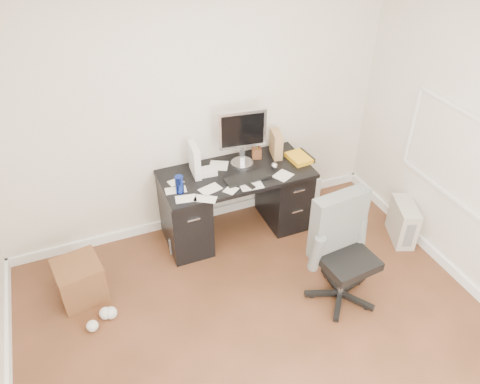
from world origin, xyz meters
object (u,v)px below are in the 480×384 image
(lcd_monitor, at_px, (242,138))
(office_chair, at_px, (347,254))
(desk, at_px, (236,201))
(wicker_basket, at_px, (80,280))
(keyboard, at_px, (248,178))
(pc_tower, at_px, (403,222))

(lcd_monitor, distance_m, office_chair, 1.50)
(desk, height_order, office_chair, office_chair)
(office_chair, xyz_separation_m, wicker_basket, (-2.18, 0.90, -0.33))
(lcd_monitor, bearing_deg, office_chair, -65.17)
(wicker_basket, bearing_deg, lcd_monitor, 14.14)
(keyboard, bearing_deg, office_chair, -68.17)
(lcd_monitor, distance_m, wicker_basket, 2.00)
(keyboard, bearing_deg, lcd_monitor, 77.57)
(desk, xyz_separation_m, pc_tower, (1.55, -0.76, -0.19))
(lcd_monitor, height_order, pc_tower, lcd_monitor)
(pc_tower, relative_size, wicker_basket, 1.10)
(lcd_monitor, height_order, wicker_basket, lcd_monitor)
(desk, bearing_deg, lcd_monitor, 46.58)
(pc_tower, xyz_separation_m, wicker_basket, (-3.20, 0.44, -0.02))
(lcd_monitor, bearing_deg, pc_tower, -24.11)
(office_chair, height_order, wicker_basket, office_chair)
(desk, height_order, lcd_monitor, lcd_monitor)
(desk, relative_size, lcd_monitor, 2.49)
(pc_tower, bearing_deg, keyboard, 179.17)
(desk, distance_m, pc_tower, 1.74)
(office_chair, height_order, pc_tower, office_chair)
(keyboard, height_order, office_chair, office_chair)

